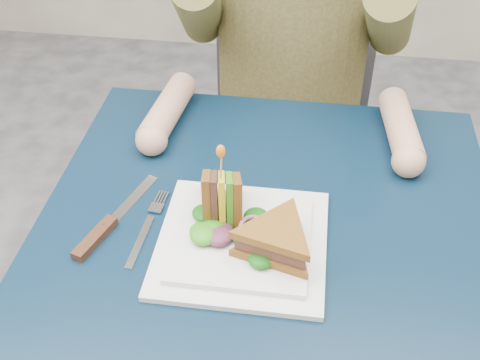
# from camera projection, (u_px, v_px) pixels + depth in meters

# --- Properties ---
(table) EXTENTS (0.75, 0.75, 0.73)m
(table) POSITION_uv_depth(u_px,v_px,m) (266.00, 257.00, 1.02)
(table) COLOR black
(table) RESTS_ON ground
(chair) EXTENTS (0.42, 0.40, 0.93)m
(chair) POSITION_uv_depth(u_px,v_px,m) (290.00, 105.00, 1.59)
(chair) COLOR #47474C
(chair) RESTS_ON ground
(plate) EXTENTS (0.26, 0.26, 0.02)m
(plate) POSITION_uv_depth(u_px,v_px,m) (242.00, 241.00, 0.93)
(plate) COLOR white
(plate) RESTS_ON table
(sandwich_flat) EXTENTS (0.18, 0.18, 0.05)m
(sandwich_flat) POSITION_uv_depth(u_px,v_px,m) (277.00, 240.00, 0.88)
(sandwich_flat) COLOR brown
(sandwich_flat) RESTS_ON plate
(sandwich_upright) EXTENTS (0.09, 0.14, 0.14)m
(sandwich_upright) POSITION_uv_depth(u_px,v_px,m) (222.00, 198.00, 0.94)
(sandwich_upright) COLOR brown
(sandwich_upright) RESTS_ON plate
(fork) EXTENTS (0.03, 0.18, 0.01)m
(fork) POSITION_uv_depth(u_px,v_px,m) (146.00, 229.00, 0.96)
(fork) COLOR silver
(fork) RESTS_ON table
(knife) EXTENTS (0.08, 0.22, 0.02)m
(knife) POSITION_uv_depth(u_px,v_px,m) (103.00, 230.00, 0.95)
(knife) COLOR silver
(knife) RESTS_ON table
(toothpick) EXTENTS (0.01, 0.01, 0.06)m
(toothpick) POSITION_uv_depth(u_px,v_px,m) (221.00, 166.00, 0.90)
(toothpick) COLOR tan
(toothpick) RESTS_ON sandwich_upright
(toothpick_frill) EXTENTS (0.01, 0.01, 0.02)m
(toothpick_frill) POSITION_uv_depth(u_px,v_px,m) (221.00, 151.00, 0.88)
(toothpick_frill) COLOR orange
(toothpick_frill) RESTS_ON sandwich_upright
(lettuce_spill) EXTENTS (0.15, 0.13, 0.02)m
(lettuce_spill) POSITION_uv_depth(u_px,v_px,m) (246.00, 227.00, 0.92)
(lettuce_spill) COLOR #337A14
(lettuce_spill) RESTS_ON plate
(onion_ring) EXTENTS (0.04, 0.04, 0.02)m
(onion_ring) POSITION_uv_depth(u_px,v_px,m) (252.00, 228.00, 0.92)
(onion_ring) COLOR #9E4C7A
(onion_ring) RESTS_ON plate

